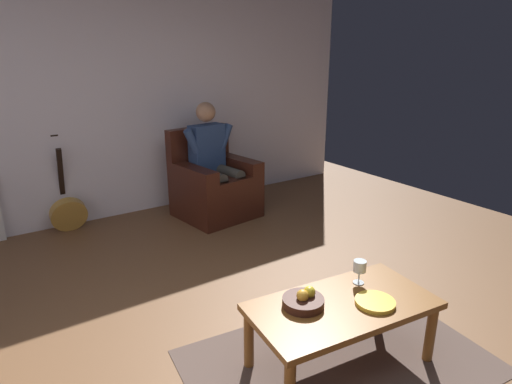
{
  "coord_description": "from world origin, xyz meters",
  "views": [
    {
      "loc": [
        1.37,
        1.72,
        1.81
      ],
      "look_at": [
        -0.49,
        -1.04,
        0.72
      ],
      "focal_mm": 30.32,
      "sensor_mm": 36.0,
      "label": 1
    }
  ],
  "objects": [
    {
      "name": "ground_plane",
      "position": [
        0.0,
        0.0,
        0.0
      ],
      "size": [
        7.34,
        7.34,
        0.0
      ],
      "primitive_type": "plane",
      "color": "brown"
    },
    {
      "name": "wall_back",
      "position": [
        0.0,
        -3.09,
        1.31
      ],
      "size": [
        6.23,
        0.06,
        2.63
      ],
      "primitive_type": "cube",
      "color": "silver",
      "rests_on": "ground"
    },
    {
      "name": "rug",
      "position": [
        -0.27,
        0.19,
        0.0
      ],
      "size": [
        1.92,
        1.36,
        0.01
      ],
      "primitive_type": "cube",
      "rotation": [
        0.0,
        0.0,
        -0.11
      ],
      "color": "brown",
      "rests_on": "ground"
    },
    {
      "name": "armchair",
      "position": [
        -0.85,
        -2.45,
        0.34
      ],
      "size": [
        0.89,
        0.86,
        0.99
      ],
      "rotation": [
        0.0,
        0.0,
        0.13
      ],
      "color": "#3B1910",
      "rests_on": "ground"
    },
    {
      "name": "person_seated",
      "position": [
        -0.86,
        -2.43,
        0.69
      ],
      "size": [
        0.66,
        0.64,
        1.28
      ],
      "rotation": [
        0.0,
        0.0,
        0.13
      ],
      "color": "navy",
      "rests_on": "ground"
    },
    {
      "name": "coffee_table",
      "position": [
        -0.27,
        0.19,
        0.36
      ],
      "size": [
        1.15,
        0.68,
        0.42
      ],
      "rotation": [
        0.0,
        0.0,
        -0.11
      ],
      "color": "brown",
      "rests_on": "ground"
    },
    {
      "name": "guitar",
      "position": [
        0.64,
        -2.89,
        0.22
      ],
      "size": [
        0.36,
        0.34,
        1.01
      ],
      "color": "#B58536",
      "rests_on": "ground"
    },
    {
      "name": "wine_glass_near",
      "position": [
        -0.52,
        0.08,
        0.52
      ],
      "size": [
        0.08,
        0.08,
        0.15
      ],
      "color": "silver",
      "rests_on": "coffee_table"
    },
    {
      "name": "fruit_bowl",
      "position": [
        -0.06,
        0.08,
        0.45
      ],
      "size": [
        0.24,
        0.24,
        0.11
      ],
      "color": "#371B12",
      "rests_on": "coffee_table"
    },
    {
      "name": "decorative_dish",
      "position": [
        -0.42,
        0.3,
        0.43
      ],
      "size": [
        0.23,
        0.23,
        0.02
      ],
      "primitive_type": "cylinder",
      "color": "gold",
      "rests_on": "coffee_table"
    }
  ]
}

